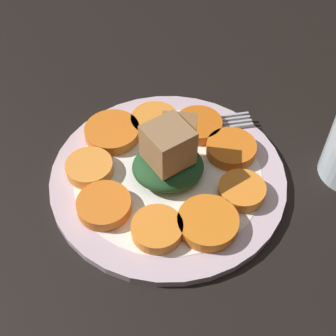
# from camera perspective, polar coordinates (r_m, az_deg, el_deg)

# --- Properties ---
(table_slab) EXTENTS (1.20, 1.20, 0.02)m
(table_slab) POSITION_cam_1_polar(r_m,az_deg,el_deg) (0.55, 0.00, -2.08)
(table_slab) COLOR black
(table_slab) RESTS_ON ground
(plate) EXTENTS (0.27, 0.27, 0.01)m
(plate) POSITION_cam_1_polar(r_m,az_deg,el_deg) (0.54, 0.00, -1.09)
(plate) COLOR silver
(plate) RESTS_ON table_slab
(carrot_slice_0) EXTENTS (0.06, 0.06, 0.01)m
(carrot_slice_0) POSITION_cam_1_polar(r_m,az_deg,el_deg) (0.58, -1.62, 5.72)
(carrot_slice_0) COLOR orange
(carrot_slice_0) RESTS_ON plate
(carrot_slice_1) EXTENTS (0.07, 0.07, 0.01)m
(carrot_slice_1) POSITION_cam_1_polar(r_m,az_deg,el_deg) (0.57, -6.81, 4.38)
(carrot_slice_1) COLOR orange
(carrot_slice_1) RESTS_ON plate
(carrot_slice_2) EXTENTS (0.05, 0.05, 0.01)m
(carrot_slice_2) POSITION_cam_1_polar(r_m,az_deg,el_deg) (0.54, -9.56, 0.04)
(carrot_slice_2) COLOR orange
(carrot_slice_2) RESTS_ON plate
(carrot_slice_3) EXTENTS (0.06, 0.06, 0.01)m
(carrot_slice_3) POSITION_cam_1_polar(r_m,az_deg,el_deg) (0.50, -7.80, -4.52)
(carrot_slice_3) COLOR orange
(carrot_slice_3) RESTS_ON plate
(carrot_slice_4) EXTENTS (0.05, 0.05, 0.01)m
(carrot_slice_4) POSITION_cam_1_polar(r_m,az_deg,el_deg) (0.48, -1.34, -7.43)
(carrot_slice_4) COLOR orange
(carrot_slice_4) RESTS_ON plate
(carrot_slice_5) EXTENTS (0.06, 0.06, 0.01)m
(carrot_slice_5) POSITION_cam_1_polar(r_m,az_deg,el_deg) (0.49, 4.88, -6.63)
(carrot_slice_5) COLOR orange
(carrot_slice_5) RESTS_ON plate
(carrot_slice_6) EXTENTS (0.05, 0.05, 0.01)m
(carrot_slice_6) POSITION_cam_1_polar(r_m,az_deg,el_deg) (0.52, 8.98, -2.73)
(carrot_slice_6) COLOR orange
(carrot_slice_6) RESTS_ON plate
(carrot_slice_7) EXTENTS (0.06, 0.06, 0.01)m
(carrot_slice_7) POSITION_cam_1_polar(r_m,az_deg,el_deg) (0.55, 7.71, 2.37)
(carrot_slice_7) COLOR orange
(carrot_slice_7) RESTS_ON plate
(carrot_slice_8) EXTENTS (0.06, 0.06, 0.01)m
(carrot_slice_8) POSITION_cam_1_polar(r_m,az_deg,el_deg) (0.58, 3.75, 5.24)
(carrot_slice_8) COLOR orange
(carrot_slice_8) RESTS_ON plate
(center_pile) EXTENTS (0.08, 0.07, 0.07)m
(center_pile) POSITION_cam_1_polar(r_m,az_deg,el_deg) (0.51, 0.13, 1.81)
(center_pile) COLOR #1E4723
(center_pile) RESTS_ON plate
(fork) EXTENTS (0.20, 0.03, 0.00)m
(fork) POSITION_cam_1_polar(r_m,az_deg,el_deg) (0.58, 1.18, 4.88)
(fork) COLOR #B2B2B7
(fork) RESTS_ON plate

